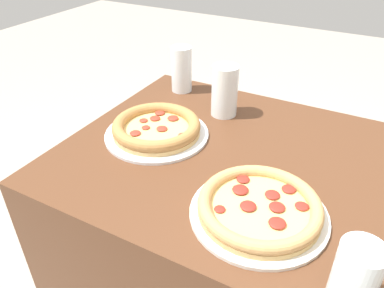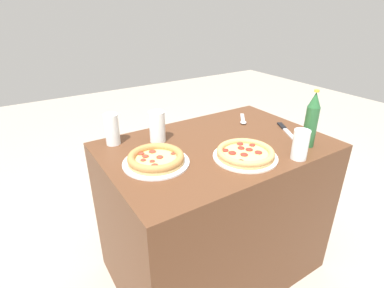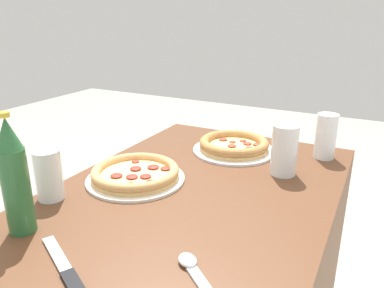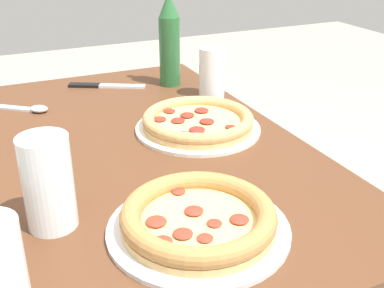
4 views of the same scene
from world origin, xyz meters
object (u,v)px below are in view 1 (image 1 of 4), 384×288
object	(u,v)px
pizza_salami	(157,128)
glass_cola	(353,283)
pizza_pepperoni	(259,208)
glass_lemonade	(182,72)
glass_orange_juice	(225,93)

from	to	relation	value
pizza_salami	glass_cola	xyz separation A→B (m)	(0.53, -0.29, 0.04)
pizza_pepperoni	glass_cola	xyz separation A→B (m)	(0.19, -0.13, 0.04)
glass_lemonade	glass_cola	bearing A→B (deg)	-42.75
glass_cola	glass_lemonade	size ratio (longest dim) A/B	0.89
pizza_pepperoni	glass_cola	world-z (taller)	glass_cola
pizza_salami	glass_cola	size ratio (longest dim) A/B	2.14
pizza_pepperoni	glass_orange_juice	world-z (taller)	glass_orange_juice
glass_cola	glass_lemonade	world-z (taller)	glass_lemonade
pizza_salami	glass_lemonade	distance (m)	0.30
glass_orange_juice	glass_lemonade	distance (m)	0.21
pizza_pepperoni	glass_cola	size ratio (longest dim) A/B	2.14
glass_orange_juice	glass_lemonade	world-z (taller)	glass_orange_juice
pizza_salami	pizza_pepperoni	xyz separation A→B (m)	(0.35, -0.16, -0.00)
pizza_pepperoni	glass_lemonade	world-z (taller)	glass_lemonade
pizza_salami	glass_lemonade	world-z (taller)	glass_lemonade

